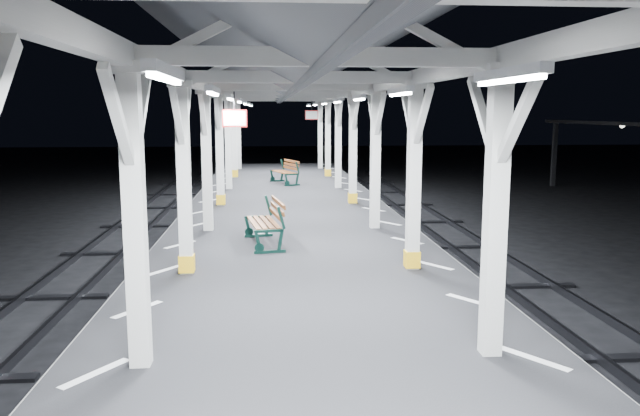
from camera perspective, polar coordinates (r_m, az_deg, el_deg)
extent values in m
plane|color=black|center=(9.57, -1.06, -14.61)|extent=(120.00, 120.00, 0.00)
cube|color=black|center=(9.38, -1.07, -11.81)|extent=(6.00, 50.00, 1.00)
cube|color=silver|center=(9.40, -16.35, -8.90)|extent=(1.00, 48.00, 0.01)
cube|color=silver|center=(9.68, 13.71, -8.26)|extent=(1.00, 48.00, 0.01)
cube|color=#2D2D33|center=(10.76, 23.92, -12.23)|extent=(0.08, 60.00, 0.16)
cube|color=black|center=(11.04, 26.47, -12.14)|extent=(2.20, 0.22, 0.06)
cube|color=silver|center=(7.02, -16.56, -1.44)|extent=(0.22, 0.22, 3.20)
cube|color=silver|center=(6.93, -17.17, 12.19)|extent=(0.40, 0.40, 0.12)
cube|color=silver|center=(7.46, -16.09, 8.05)|extent=(0.10, 0.99, 0.99)
cube|color=silver|center=(6.38, -18.02, 7.88)|extent=(0.10, 0.99, 0.99)
cube|color=silver|center=(10.93, -12.32, 2.29)|extent=(0.22, 0.22, 3.20)
cube|color=silver|center=(10.87, -12.61, 11.01)|extent=(0.40, 0.40, 0.12)
cube|color=#ECB016|center=(11.17, -12.08, -4.96)|extent=(0.26, 0.26, 0.30)
cube|color=silver|center=(11.41, -12.15, 8.35)|extent=(0.10, 0.99, 0.99)
cube|color=silver|center=(10.32, -12.93, 8.30)|extent=(0.10, 0.99, 0.99)
cube|color=silver|center=(14.88, -10.32, 4.04)|extent=(0.22, 0.22, 3.20)
cube|color=silver|center=(14.84, -10.50, 10.44)|extent=(0.40, 0.40, 0.12)
cube|color=silver|center=(15.38, -10.24, 8.49)|extent=(0.10, 0.99, 0.99)
cube|color=silver|center=(14.29, -10.66, 8.46)|extent=(0.10, 0.99, 0.99)
cube|color=silver|center=(18.86, -9.15, 5.06)|extent=(0.22, 0.22, 3.20)
cube|color=silver|center=(18.83, -9.28, 10.11)|extent=(0.40, 0.40, 0.12)
cube|color=#ECB016|center=(19.00, -9.05, 0.78)|extent=(0.26, 0.26, 0.30)
cube|color=silver|center=(19.37, -9.11, 8.56)|extent=(0.10, 0.99, 0.99)
cube|color=silver|center=(18.27, -9.37, 8.54)|extent=(0.10, 0.99, 0.99)
cube|color=silver|center=(22.84, -8.39, 5.72)|extent=(0.22, 0.22, 3.20)
cube|color=silver|center=(22.81, -8.49, 9.88)|extent=(0.40, 0.40, 0.12)
cube|color=silver|center=(23.36, -8.37, 8.61)|extent=(0.10, 0.99, 0.99)
cube|color=silver|center=(22.26, -8.55, 8.60)|extent=(0.10, 0.99, 0.99)
cube|color=silver|center=(26.83, -7.86, 6.18)|extent=(0.22, 0.22, 3.20)
cube|color=silver|center=(26.81, -7.93, 9.73)|extent=(0.40, 0.40, 0.12)
cube|color=#ECB016|center=(26.93, -7.79, 3.16)|extent=(0.26, 0.26, 0.30)
cube|color=silver|center=(27.35, -7.85, 8.64)|extent=(0.10, 0.99, 0.99)
cube|color=silver|center=(26.25, -7.97, 8.63)|extent=(0.10, 0.99, 0.99)
cube|color=silver|center=(30.82, -7.46, 6.52)|extent=(0.22, 0.22, 3.20)
cube|color=silver|center=(30.80, -7.52, 9.61)|extent=(0.40, 0.40, 0.12)
cube|color=silver|center=(31.35, -7.45, 8.67)|extent=(0.10, 0.99, 0.99)
cube|color=silver|center=(30.25, -7.55, 8.66)|extent=(0.10, 0.99, 0.99)
cube|color=silver|center=(7.33, 15.72, -0.99)|extent=(0.22, 0.22, 3.20)
cube|color=silver|center=(7.24, 16.28, 12.07)|extent=(0.40, 0.40, 0.12)
cube|color=silver|center=(7.75, 14.66, 8.12)|extent=(0.10, 0.99, 0.99)
cube|color=silver|center=(6.72, 17.77, 7.92)|extent=(0.10, 0.99, 0.99)
cube|color=silver|center=(11.13, 8.57, 2.51)|extent=(0.22, 0.22, 3.20)
cube|color=silver|center=(11.07, 8.77, 11.08)|extent=(0.40, 0.40, 0.12)
cube|color=#ECB016|center=(11.37, 8.41, -4.62)|extent=(0.26, 0.26, 0.30)
cube|color=silver|center=(11.60, 8.08, 8.47)|extent=(0.10, 0.99, 0.99)
cube|color=silver|center=(10.53, 9.41, 8.41)|extent=(0.10, 0.99, 0.99)
cube|color=silver|center=(15.03, 5.08, 4.20)|extent=(0.22, 0.22, 3.20)
cube|color=silver|center=(14.99, 5.17, 10.53)|extent=(0.40, 0.40, 0.12)
cube|color=silver|center=(15.52, 4.79, 8.60)|extent=(0.10, 0.99, 0.99)
cube|color=silver|center=(14.44, 5.52, 8.57)|extent=(0.10, 0.99, 0.99)
cube|color=silver|center=(18.98, 3.03, 5.18)|extent=(0.22, 0.22, 3.20)
cube|color=silver|center=(18.94, 3.07, 10.20)|extent=(0.40, 0.40, 0.12)
cube|color=#ECB016|center=(19.12, 2.99, 0.93)|extent=(0.26, 0.26, 0.30)
cube|color=silver|center=(19.48, 2.84, 8.66)|extent=(0.10, 0.99, 0.99)
cube|color=silver|center=(18.39, 3.29, 8.65)|extent=(0.10, 0.99, 0.99)
cube|color=silver|center=(22.94, 1.68, 5.82)|extent=(0.22, 0.22, 3.20)
cube|color=silver|center=(22.91, 1.70, 9.97)|extent=(0.40, 0.40, 0.12)
cube|color=silver|center=(23.45, 1.54, 8.70)|extent=(0.10, 0.99, 0.99)
cube|color=silver|center=(22.36, 1.85, 8.69)|extent=(0.10, 0.99, 0.99)
cube|color=silver|center=(26.91, 0.73, 6.27)|extent=(0.22, 0.22, 3.20)
cube|color=silver|center=(26.89, 0.74, 9.81)|extent=(0.40, 0.40, 0.12)
cube|color=#ECB016|center=(27.01, 0.72, 3.26)|extent=(0.26, 0.26, 0.30)
cube|color=silver|center=(27.43, 0.62, 8.72)|extent=(0.10, 0.99, 0.99)
cube|color=silver|center=(26.34, 0.85, 8.72)|extent=(0.10, 0.99, 0.99)
cube|color=silver|center=(30.89, 0.02, 6.60)|extent=(0.22, 0.22, 3.20)
cube|color=silver|center=(30.87, 0.02, 9.68)|extent=(0.40, 0.40, 0.12)
cube|color=silver|center=(31.42, -0.06, 8.74)|extent=(0.10, 0.99, 0.99)
cube|color=silver|center=(30.32, 0.11, 8.74)|extent=(0.10, 0.99, 0.99)
cube|color=silver|center=(8.90, -14.41, 12.25)|extent=(0.18, 48.00, 0.24)
cube|color=silver|center=(9.15, 11.76, 12.24)|extent=(0.18, 48.00, 0.24)
cube|color=silver|center=(6.81, -0.06, 13.65)|extent=(4.20, 0.14, 0.20)
cube|color=silver|center=(10.79, -1.83, 11.87)|extent=(4.20, 0.14, 0.20)
cube|color=silver|center=(14.79, -2.63, 11.05)|extent=(4.20, 0.14, 0.20)
cube|color=silver|center=(18.78, -3.09, 10.58)|extent=(4.20, 0.14, 0.20)
cube|color=silver|center=(22.78, -3.39, 10.27)|extent=(4.20, 0.14, 0.20)
cube|color=silver|center=(26.78, -3.59, 10.05)|extent=(4.20, 0.14, 0.20)
cube|color=silver|center=(30.77, -3.75, 9.89)|extent=(4.20, 0.14, 0.20)
cube|color=silver|center=(8.91, -1.17, 18.48)|extent=(0.16, 48.00, 0.20)
cube|color=#484A4F|center=(8.87, -9.91, 15.91)|extent=(2.80, 49.00, 1.45)
cube|color=#484A4F|center=(9.03, 7.44, 15.84)|extent=(2.80, 49.00, 1.45)
cube|color=silver|center=(4.83, -13.94, 12.04)|extent=(0.10, 1.35, 0.08)
cube|color=white|center=(4.83, -13.92, 11.45)|extent=(0.05, 1.25, 0.05)
cube|color=silver|center=(8.80, -9.77, 10.61)|extent=(0.10, 1.35, 0.08)
cube|color=white|center=(8.80, -9.76, 10.29)|extent=(0.05, 1.25, 0.05)
cube|color=silver|center=(12.79, -8.20, 10.06)|extent=(0.10, 1.35, 0.08)
cube|color=white|center=(12.79, -8.20, 9.84)|extent=(0.05, 1.25, 0.05)
cube|color=silver|center=(16.78, -7.38, 9.77)|extent=(0.10, 1.35, 0.08)
cube|color=white|center=(16.78, -7.38, 9.60)|extent=(0.05, 1.25, 0.05)
cube|color=silver|center=(20.78, -6.88, 9.59)|extent=(0.10, 1.35, 0.08)
cube|color=white|center=(20.78, -6.88, 9.45)|extent=(0.05, 1.25, 0.05)
cube|color=silver|center=(24.78, -6.54, 9.46)|extent=(0.10, 1.35, 0.08)
cube|color=white|center=(24.78, -6.54, 9.35)|extent=(0.05, 1.25, 0.05)
cube|color=silver|center=(28.78, -6.29, 9.37)|extent=(0.10, 1.35, 0.08)
cube|color=white|center=(28.77, -6.29, 9.27)|extent=(0.05, 1.25, 0.05)
cube|color=silver|center=(5.12, 16.85, 11.73)|extent=(0.10, 1.35, 0.08)
cube|color=white|center=(5.12, 16.82, 11.17)|extent=(0.05, 1.25, 0.05)
cube|color=silver|center=(8.96, 7.33, 10.63)|extent=(0.10, 1.35, 0.08)
cube|color=white|center=(8.96, 7.32, 10.31)|extent=(0.05, 1.25, 0.05)
cube|color=silver|center=(12.90, 3.59, 10.12)|extent=(0.10, 1.35, 0.08)
cube|color=white|center=(12.90, 3.59, 9.90)|extent=(0.05, 1.25, 0.05)
cube|color=silver|center=(16.87, 1.61, 9.83)|extent=(0.10, 1.35, 0.08)
cube|color=white|center=(16.87, 1.60, 9.66)|extent=(0.05, 1.25, 0.05)
cube|color=silver|center=(20.85, 0.38, 9.65)|extent=(0.10, 1.35, 0.08)
cube|color=white|center=(20.85, 0.38, 9.51)|extent=(0.05, 1.25, 0.05)
cube|color=silver|center=(24.83, -0.45, 9.52)|extent=(0.10, 1.35, 0.08)
cube|color=white|center=(24.83, -0.45, 9.40)|extent=(0.05, 1.25, 0.05)
cube|color=silver|center=(28.82, -1.05, 9.42)|extent=(0.10, 1.35, 0.08)
cube|color=white|center=(28.82, -1.05, 9.32)|extent=(0.05, 1.25, 0.05)
cylinder|color=black|center=(12.79, -7.85, 9.71)|extent=(0.02, 0.02, 0.36)
cube|color=red|center=(12.79, -7.81, 8.12)|extent=(0.50, 0.03, 0.35)
cube|color=white|center=(12.79, -7.81, 8.12)|extent=(0.44, 0.04, 0.29)
cylinder|color=black|center=(23.80, -0.77, 9.35)|extent=(0.02, 0.02, 0.36)
cube|color=red|center=(23.80, -0.76, 8.50)|extent=(0.50, 0.03, 0.35)
cube|color=white|center=(23.80, -0.76, 8.50)|extent=(0.44, 0.05, 0.29)
cube|color=black|center=(34.10, 20.62, 4.65)|extent=(0.20, 0.20, 3.30)
sphere|color=silver|center=(28.73, 25.91, 6.79)|extent=(0.20, 0.20, 0.20)
sphere|color=silver|center=(34.04, 20.77, 7.29)|extent=(0.20, 0.20, 0.20)
cube|color=#0E2F28|center=(12.51, -4.60, -4.01)|extent=(0.64, 0.16, 0.06)
cube|color=#0E2F28|center=(12.43, -5.68, -3.10)|extent=(0.17, 0.08, 0.49)
cube|color=#0E2F28|center=(12.50, -3.65, -3.02)|extent=(0.15, 0.07, 0.49)
cube|color=#0E2F28|center=(12.41, -3.58, -0.90)|extent=(0.18, 0.08, 0.46)
cube|color=#0E2F28|center=(14.15, -5.65, -2.51)|extent=(0.64, 0.16, 0.06)
cube|color=#0E2F28|center=(14.09, -6.60, -1.71)|extent=(0.17, 0.08, 0.49)
cube|color=#0E2F28|center=(14.14, -4.81, -1.63)|extent=(0.15, 0.07, 0.49)
cube|color=#0E2F28|center=(14.07, -4.75, 0.24)|extent=(0.18, 0.08, 0.46)
cube|color=brown|center=(13.22, -6.10, -1.36)|extent=(0.33, 1.61, 0.04)
cube|color=brown|center=(13.24, -5.50, -1.34)|extent=(0.33, 1.61, 0.04)
cube|color=brown|center=(13.25, -4.91, -1.32)|extent=(0.33, 1.61, 0.04)
cube|color=brown|center=(13.27, -4.32, -1.30)|extent=(0.33, 1.61, 0.04)
cube|color=brown|center=(13.26, -4.01, -0.65)|extent=(0.29, 1.60, 0.10)
cube|color=brown|center=(13.24, -3.93, -0.06)|extent=(0.29, 1.60, 0.10)
cube|color=brown|center=(13.22, -3.84, 0.54)|extent=(0.29, 1.60, 0.10)
cube|color=#0E2F28|center=(23.72, -2.56, 2.11)|extent=(0.60, 0.26, 0.06)
cube|color=#0E2F28|center=(23.61, -3.07, 2.57)|extent=(0.17, 0.10, 0.47)
cube|color=#0E2F28|center=(23.77, -2.11, 2.62)|extent=(0.15, 0.10, 0.47)
cube|color=#0E2F28|center=(23.73, -2.07, 3.70)|extent=(0.17, 0.10, 0.45)
cube|color=#0E2F28|center=(25.23, -3.92, 2.50)|extent=(0.60, 0.26, 0.06)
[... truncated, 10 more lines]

